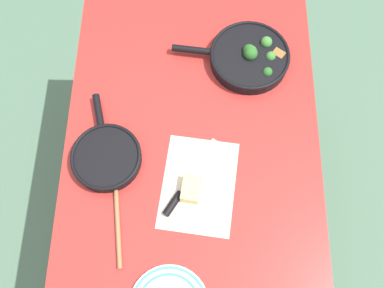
{
  "coord_description": "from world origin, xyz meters",
  "views": [
    {
      "loc": [
        0.51,
        0.01,
        2.08
      ],
      "look_at": [
        0.0,
        0.0,
        0.78
      ],
      "focal_mm": 40.0,
      "sensor_mm": 36.0,
      "label": 1
    }
  ],
  "objects_px": {
    "skillet_broccoli": "(250,57)",
    "cheese_block": "(190,189)",
    "wooden_spoon": "(116,194)",
    "grater_knife": "(184,187)",
    "skillet_eggs": "(106,157)"
  },
  "relations": [
    {
      "from": "skillet_eggs",
      "to": "grater_knife",
      "type": "distance_m",
      "value": 0.27
    },
    {
      "from": "skillet_eggs",
      "to": "wooden_spoon",
      "type": "distance_m",
      "value": 0.12
    },
    {
      "from": "wooden_spoon",
      "to": "cheese_block",
      "type": "bearing_deg",
      "value": -93.44
    },
    {
      "from": "wooden_spoon",
      "to": "grater_knife",
      "type": "distance_m",
      "value": 0.22
    },
    {
      "from": "skillet_broccoli",
      "to": "grater_knife",
      "type": "height_order",
      "value": "skillet_broccoli"
    },
    {
      "from": "skillet_broccoli",
      "to": "skillet_eggs",
      "type": "xyz_separation_m",
      "value": [
        0.38,
        -0.47,
        -0.01
      ]
    },
    {
      "from": "grater_knife",
      "to": "cheese_block",
      "type": "height_order",
      "value": "cheese_block"
    },
    {
      "from": "grater_knife",
      "to": "skillet_eggs",
      "type": "bearing_deg",
      "value": 101.7
    },
    {
      "from": "skillet_eggs",
      "to": "wooden_spoon",
      "type": "relative_size",
      "value": 0.92
    },
    {
      "from": "wooden_spoon",
      "to": "grater_knife",
      "type": "bearing_deg",
      "value": -90.95
    },
    {
      "from": "skillet_eggs",
      "to": "grater_knife",
      "type": "height_order",
      "value": "skillet_eggs"
    },
    {
      "from": "grater_knife",
      "to": "wooden_spoon",
      "type": "bearing_deg",
      "value": 128.5
    },
    {
      "from": "skillet_broccoli",
      "to": "cheese_block",
      "type": "height_order",
      "value": "skillet_broccoli"
    },
    {
      "from": "wooden_spoon",
      "to": "cheese_block",
      "type": "relative_size",
      "value": 4.09
    },
    {
      "from": "skillet_eggs",
      "to": "wooden_spoon",
      "type": "height_order",
      "value": "skillet_eggs"
    }
  ]
}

